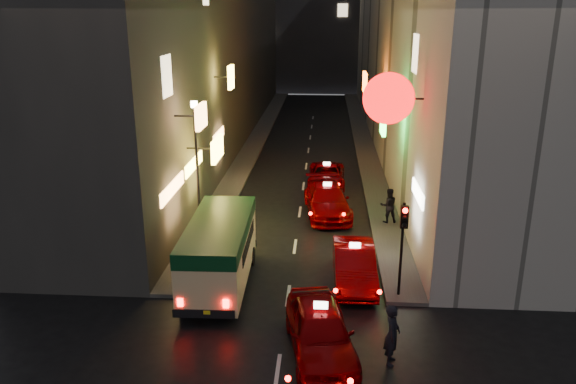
% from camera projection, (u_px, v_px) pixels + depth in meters
% --- Properties ---
extents(building_left, '(7.48, 52.00, 18.00)m').
position_uv_depth(building_left, '(206.00, 24.00, 42.46)').
color(building_left, '#383533').
rests_on(building_left, ground).
extents(building_right, '(8.35, 52.00, 18.00)m').
position_uv_depth(building_right, '(419.00, 24.00, 41.43)').
color(building_right, '#B2AEA3').
rests_on(building_right, ground).
extents(building_far, '(30.00, 10.00, 22.00)m').
position_uv_depth(building_far, '(318.00, 2.00, 71.71)').
color(building_far, '#333338').
rests_on(building_far, ground).
extents(sidewalk_left, '(1.50, 52.00, 0.15)m').
position_uv_depth(sidewalk_left, '(257.00, 140.00, 44.97)').
color(sidewalk_left, '#4C4946').
rests_on(sidewalk_left, ground).
extents(sidewalk_right, '(1.50, 52.00, 0.15)m').
position_uv_depth(sidewalk_right, '(363.00, 141.00, 44.42)').
color(sidewalk_right, '#4C4946').
rests_on(sidewalk_right, ground).
extents(minibus, '(2.25, 6.07, 2.59)m').
position_uv_depth(minibus, '(219.00, 246.00, 20.77)').
color(minibus, beige).
rests_on(minibus, ground).
extents(taxi_near, '(3.26, 5.98, 1.97)m').
position_uv_depth(taxi_near, '(320.00, 327.00, 16.79)').
color(taxi_near, '#7A0002').
rests_on(taxi_near, ground).
extents(taxi_second, '(2.28, 5.32, 1.85)m').
position_uv_depth(taxi_second, '(354.00, 262.00, 21.29)').
color(taxi_second, '#7A0002').
rests_on(taxi_second, ground).
extents(taxi_third, '(2.90, 5.74, 1.92)m').
position_uv_depth(taxi_third, '(327.00, 197.00, 28.53)').
color(taxi_third, '#7A0002').
rests_on(taxi_third, ground).
extents(taxi_far, '(1.99, 4.73, 1.67)m').
position_uv_depth(taxi_far, '(327.00, 174.00, 33.13)').
color(taxi_far, '#7A0002').
rests_on(taxi_far, ground).
extents(pedestrian_crossing, '(0.57, 0.78, 2.14)m').
position_uv_depth(pedestrian_crossing, '(392.00, 331.00, 16.29)').
color(pedestrian_crossing, black).
rests_on(pedestrian_crossing, ground).
extents(pedestrian_sidewalk, '(0.78, 0.55, 1.93)m').
position_uv_depth(pedestrian_sidewalk, '(389.00, 203.00, 26.96)').
color(pedestrian_sidewalk, black).
rests_on(pedestrian_sidewalk, sidewalk_right).
extents(traffic_light, '(0.26, 0.43, 3.50)m').
position_uv_depth(traffic_light, '(403.00, 230.00, 19.40)').
color(traffic_light, black).
rests_on(traffic_light, sidewalk_right).
extents(lamp_post, '(0.28, 0.28, 6.22)m').
position_uv_depth(lamp_post, '(197.00, 163.00, 23.91)').
color(lamp_post, black).
rests_on(lamp_post, sidewalk_left).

